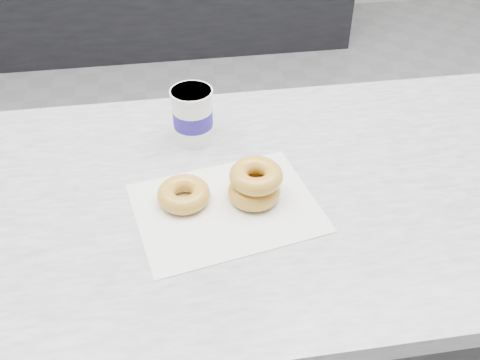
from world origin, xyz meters
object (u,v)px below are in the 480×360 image
object	(u,v)px
counter	(198,331)
donut_stack	(255,184)
donut_single	(184,194)
coffee_cup	(193,115)

from	to	relation	value
counter	donut_stack	size ratio (longest dim) A/B	23.75
donut_single	coffee_cup	distance (m)	0.22
counter	donut_single	world-z (taller)	donut_single
donut_stack	coffee_cup	world-z (taller)	coffee_cup
counter	donut_stack	distance (m)	0.50
coffee_cup	donut_stack	bearing A→B (deg)	-73.21
coffee_cup	donut_single	bearing A→B (deg)	-107.70
coffee_cup	counter	bearing A→B (deg)	-107.02
donut_single	donut_stack	world-z (taller)	donut_stack
counter	coffee_cup	bearing A→B (deg)	80.44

